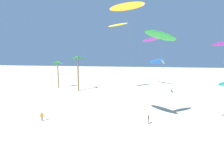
{
  "coord_description": "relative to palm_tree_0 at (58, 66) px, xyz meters",
  "views": [
    {
      "loc": [
        7.97,
        -6.21,
        11.6
      ],
      "look_at": [
        3.72,
        19.73,
        7.19
      ],
      "focal_mm": 29.89,
      "sensor_mm": 36.0,
      "label": 1
    }
  ],
  "objects": [
    {
      "name": "flying_kite_9",
      "position": [
        49.58,
        1.81,
        6.68
      ],
      "size": [
        5.1,
        9.44,
        14.84
      ],
      "color": "purple",
      "rests_on": "ground"
    },
    {
      "name": "flying_kite_0",
      "position": [
        32.19,
        4.64,
        1.46
      ],
      "size": [
        5.78,
        3.91,
        10.1
      ],
      "color": "blue",
      "rests_on": "ground"
    },
    {
      "name": "person_near_left",
      "position": [
        28.67,
        -27.69,
        -6.54
      ],
      "size": [
        0.25,
        0.5,
        1.6
      ],
      "color": "slate",
      "rests_on": "ground"
    },
    {
      "name": "flying_kite_6",
      "position": [
        24.98,
        -30.95,
        10.34
      ],
      "size": [
        6.07,
        6.25,
        18.85
      ],
      "color": "orange",
      "rests_on": "ground"
    },
    {
      "name": "flying_kite_2",
      "position": [
        29.92,
        6.36,
        8.44
      ],
      "size": [
        6.58,
        7.84,
        16.76
      ],
      "color": "purple",
      "rests_on": "ground"
    },
    {
      "name": "person_near_right",
      "position": [
        10.69,
        -29.23,
        -6.55
      ],
      "size": [
        0.4,
        0.37,
        1.58
      ],
      "color": "slate",
      "rests_on": "ground"
    },
    {
      "name": "palm_tree_0",
      "position": [
        0.0,
        0.0,
        0.0
      ],
      "size": [
        4.91,
        5.02,
        8.95
      ],
      "color": "brown",
      "rests_on": "ground"
    },
    {
      "name": "flying_kite_5",
      "position": [
        20.32,
        -2.42,
        12.13
      ],
      "size": [
        6.02,
        5.51,
        20.66
      ],
      "color": "yellow",
      "rests_on": "ground"
    },
    {
      "name": "flying_kite_3",
      "position": [
        32.87,
        -5.58,
        1.73
      ],
      "size": [
        1.37,
        5.63,
        9.87
      ],
      "color": "yellow",
      "rests_on": "ground"
    },
    {
      "name": "palm_tree_1",
      "position": [
        8.14,
        -3.29,
        1.21
      ],
      "size": [
        5.33,
        4.95,
        10.75
      ],
      "color": "brown",
      "rests_on": "ground"
    },
    {
      "name": "flying_kite_4",
      "position": [
        30.14,
        -28.13,
        6.69
      ],
      "size": [
        6.05,
        7.55,
        15.14
      ],
      "color": "green",
      "rests_on": "ground"
    }
  ]
}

